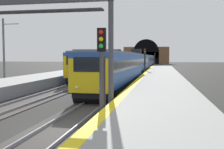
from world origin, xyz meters
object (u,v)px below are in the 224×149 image
at_px(train_adjacent_platform, 108,62).
at_px(catenary_mast_far, 102,55).
at_px(overhead_signal_gantry, 35,25).
at_px(railway_signal_near, 102,68).
at_px(catenary_mast_near, 4,52).
at_px(train_main_approaching, 141,62).
at_px(railway_signal_far, 155,58).
at_px(railway_signal_mid, 145,60).

relative_size(train_adjacent_platform, catenary_mast_far, 5.10).
xyz_separation_m(overhead_signal_gantry, catenary_mast_far, (59.91, 9.79, -1.23)).
bearing_deg(railway_signal_near, train_adjacent_platform, -169.10).
bearing_deg(catenary_mast_near, overhead_signal_gantry, -141.29).
bearing_deg(train_adjacent_platform, train_main_approaching, 155.17).
distance_m(railway_signal_near, railway_signal_far, 95.15).
bearing_deg(overhead_signal_gantry, catenary_mast_far, 9.28).
xyz_separation_m(railway_signal_near, catenary_mast_near, (14.68, 14.17, 1.00)).
xyz_separation_m(train_adjacent_platform, overhead_signal_gantry, (-33.23, -2.51, 2.79)).
bearing_deg(train_adjacent_platform, catenary_mast_near, -19.33).
relative_size(railway_signal_far, overhead_signal_gantry, 0.55).
bearing_deg(overhead_signal_gantry, train_main_approaching, -3.25).
distance_m(train_main_approaching, railway_signal_near, 46.65).
bearing_deg(catenary_mast_near, catenary_mast_far, -0.01).
distance_m(train_main_approaching, overhead_signal_gantry, 44.32).
bearing_deg(train_main_approaching, railway_signal_far, 179.20).
relative_size(railway_signal_near, catenary_mast_far, 0.62).
xyz_separation_m(railway_signal_mid, catenary_mast_near, (-16.59, 14.17, 0.95)).
relative_size(railway_signal_far, catenary_mast_far, 0.66).
distance_m(railway_signal_near, overhead_signal_gantry, 5.49).
relative_size(train_adjacent_platform, railway_signal_near, 8.27).
xyz_separation_m(train_adjacent_platform, railway_signal_mid, (-4.42, -6.87, 0.57)).
distance_m(train_adjacent_platform, overhead_signal_gantry, 33.44).
height_order(train_main_approaching, railway_signal_mid, train_main_approaching).
distance_m(train_adjacent_platform, catenary_mast_near, 22.29).
height_order(train_main_approaching, catenary_mast_far, catenary_mast_far).
relative_size(train_adjacent_platform, railway_signal_far, 7.70).
bearing_deg(overhead_signal_gantry, railway_signal_near, -119.27).
relative_size(train_adjacent_platform, overhead_signal_gantry, 4.25).
height_order(train_main_approaching, catenary_mast_near, catenary_mast_near).
bearing_deg(railway_signal_mid, catenary_mast_far, -155.52).
xyz_separation_m(train_main_approaching, railway_signal_mid, (-15.34, -1.86, 0.68)).
distance_m(railway_signal_mid, railway_signal_far, 63.89).
height_order(railway_signal_near, railway_signal_far, railway_signal_far).
bearing_deg(train_adjacent_platform, catenary_mast_far, -164.90).
xyz_separation_m(railway_signal_near, overhead_signal_gantry, (2.45, 4.37, 2.26)).
distance_m(railway_signal_near, catenary_mast_far, 63.95).
bearing_deg(train_adjacent_platform, railway_signal_mid, 57.09).
height_order(train_adjacent_platform, railway_signal_mid, train_adjacent_platform).
relative_size(railway_signal_far, catenary_mast_near, 0.66).
relative_size(train_adjacent_platform, catenary_mast_near, 5.11).
xyz_separation_m(train_main_approaching, railway_signal_near, (-46.61, -1.86, 0.63)).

